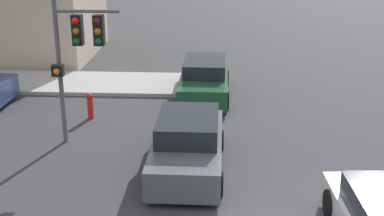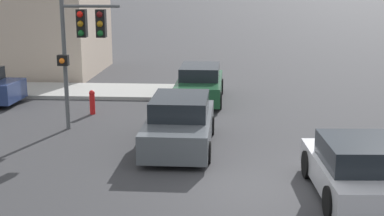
% 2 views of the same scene
% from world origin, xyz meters
% --- Properties ---
extents(ground_plane, '(300.00, 300.00, 0.00)m').
position_xyz_m(ground_plane, '(0.00, 0.00, 0.00)').
color(ground_plane, '#333335').
extents(traffic_signal, '(0.56, 2.07, 4.61)m').
position_xyz_m(traffic_signal, '(4.97, 5.83, 3.16)').
color(traffic_signal, '#515456').
rests_on(traffic_signal, ground_plane).
extents(crossing_car_0, '(4.64, 1.94, 1.47)m').
position_xyz_m(crossing_car_0, '(9.76, 2.22, 0.70)').
color(crossing_car_0, '#194728').
rests_on(crossing_car_0, ground_plane).
extents(crossing_car_1, '(3.97, 2.17, 1.40)m').
position_xyz_m(crossing_car_1, '(-0.32, -1.98, 0.66)').
color(crossing_car_1, '#B7B7BC').
rests_on(crossing_car_1, ground_plane).
extents(crossing_car_2, '(4.56, 2.01, 1.52)m').
position_xyz_m(crossing_car_2, '(3.31, 2.47, 0.71)').
color(crossing_car_2, '#4C5156').
rests_on(crossing_car_2, ground_plane).
extents(fire_hydrant, '(0.22, 0.22, 0.92)m').
position_xyz_m(fire_hydrant, '(7.10, 6.13, 0.49)').
color(fire_hydrant, red).
rests_on(fire_hydrant, ground_plane).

